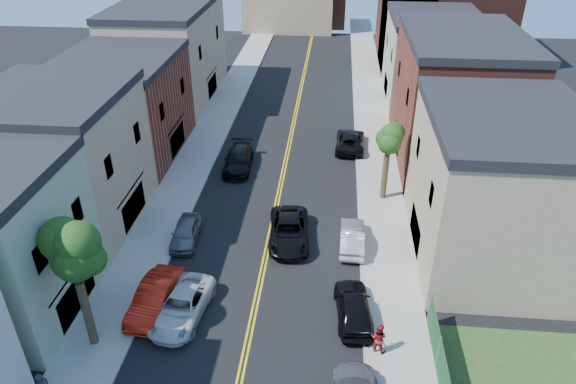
% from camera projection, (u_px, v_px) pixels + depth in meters
% --- Properties ---
extents(sidewalk_left, '(3.20, 100.00, 0.15)m').
position_uv_depth(sidewalk_left, '(207.00, 135.00, 49.45)').
color(sidewalk_left, gray).
rests_on(sidewalk_left, ground).
extents(sidewalk_right, '(3.20, 100.00, 0.15)m').
position_uv_depth(sidewalk_right, '(376.00, 142.00, 48.19)').
color(sidewalk_right, gray).
rests_on(sidewalk_right, ground).
extents(curb_left, '(0.30, 100.00, 0.15)m').
position_uv_depth(curb_left, '(225.00, 136.00, 49.31)').
color(curb_left, gray).
rests_on(curb_left, ground).
extents(curb_right, '(0.30, 100.00, 0.15)m').
position_uv_depth(curb_right, '(357.00, 141.00, 48.33)').
color(curb_right, gray).
rests_on(curb_right, ground).
extents(bldg_left_tan_near, '(9.00, 10.00, 9.00)m').
position_uv_depth(bldg_left_tan_near, '(62.00, 164.00, 34.84)').
color(bldg_left_tan_near, '#998466').
rests_on(bldg_left_tan_near, ground).
extents(bldg_left_brick, '(9.00, 12.00, 8.00)m').
position_uv_depth(bldg_left_brick, '(123.00, 110.00, 44.51)').
color(bldg_left_brick, brown).
rests_on(bldg_left_brick, ground).
extents(bldg_left_tan_far, '(9.00, 16.00, 9.50)m').
position_uv_depth(bldg_left_tan_far, '(169.00, 54.00, 56.10)').
color(bldg_left_tan_far, '#998466').
rests_on(bldg_left_tan_far, ground).
extents(bldg_right_tan, '(9.00, 12.00, 9.00)m').
position_uv_depth(bldg_right_tan, '(496.00, 192.00, 31.75)').
color(bldg_right_tan, '#998466').
rests_on(bldg_right_tan, ground).
extents(bldg_right_brick, '(9.00, 14.00, 10.00)m').
position_uv_depth(bldg_right_brick, '(456.00, 101.00, 43.48)').
color(bldg_right_brick, brown).
rests_on(bldg_right_brick, ground).
extents(bldg_right_palegrn, '(9.00, 12.00, 8.50)m').
position_uv_depth(bldg_right_palegrn, '(431.00, 61.00, 55.84)').
color(bldg_right_palegrn, gray).
rests_on(bldg_right_palegrn, ground).
extents(church, '(16.20, 14.20, 22.60)m').
position_uv_depth(church, '(436.00, 3.00, 67.02)').
color(church, '#4C2319').
rests_on(church, ground).
extents(tree_left_mid, '(5.20, 5.20, 9.29)m').
position_uv_depth(tree_left_mid, '(69.00, 241.00, 23.88)').
color(tree_left_mid, '#3C2B1E').
rests_on(tree_left_mid, sidewalk_left).
extents(tree_right_far, '(4.40, 4.40, 8.03)m').
position_uv_depth(tree_right_far, '(390.00, 129.00, 36.73)').
color(tree_right_far, '#3C2B1E').
rests_on(tree_right_far, sidewalk_right).
extents(red_sedan, '(2.24, 5.10, 1.63)m').
position_uv_depth(red_sedan, '(155.00, 297.00, 29.09)').
color(red_sedan, red).
rests_on(red_sedan, ground).
extents(white_pickup, '(3.01, 5.46, 1.45)m').
position_uv_depth(white_pickup, '(182.00, 306.00, 28.61)').
color(white_pickup, silver).
rests_on(white_pickup, ground).
extents(grey_car_left, '(1.88, 4.17, 1.39)m').
position_uv_depth(grey_car_left, '(186.00, 232.00, 34.67)').
color(grey_car_left, '#595C60').
rests_on(grey_car_left, ground).
extents(black_car_left, '(2.42, 5.48, 1.56)m').
position_uv_depth(black_car_left, '(238.00, 160.00, 43.52)').
color(black_car_left, black).
rests_on(black_car_left, ground).
extents(black_car_right, '(2.34, 4.85, 1.60)m').
position_uv_depth(black_car_right, '(354.00, 307.00, 28.45)').
color(black_car_right, black).
rests_on(black_car_right, ground).
extents(silver_car_right, '(1.62, 4.43, 1.45)m').
position_uv_depth(silver_car_right, '(352.00, 237.00, 34.14)').
color(silver_car_right, '#B1B2B9').
rests_on(silver_car_right, ground).
extents(dark_car_right_far, '(2.65, 5.41, 1.48)m').
position_uv_depth(dark_car_right_far, '(350.00, 141.00, 46.82)').
color(dark_car_right_far, black).
rests_on(dark_car_right_far, ground).
extents(black_suv_lane, '(3.04, 5.80, 1.56)m').
position_uv_depth(black_suv_lane, '(289.00, 231.00, 34.67)').
color(black_suv_lane, black).
rests_on(black_suv_lane, ground).
extents(pedestrian_right, '(1.02, 0.91, 1.72)m').
position_uv_depth(pedestrian_right, '(379.00, 338.00, 26.24)').
color(pedestrian_right, maroon).
rests_on(pedestrian_right, sidewalk_right).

